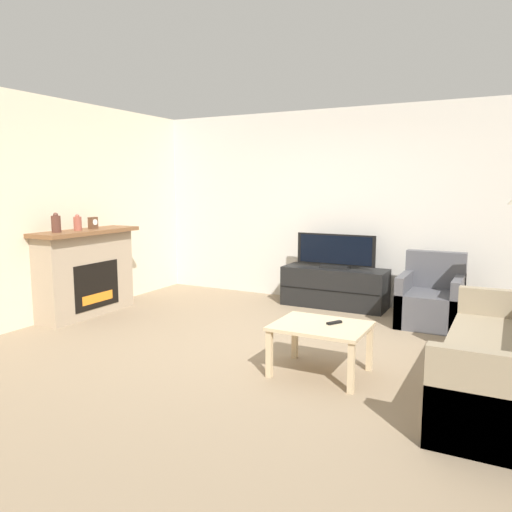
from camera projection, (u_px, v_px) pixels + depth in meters
The scene contains 12 objects.
ground_plane at pixel (271, 350), 5.04m from camera, with size 24.00×24.00×0.00m, color #89755B.
wall_back at pixel (345, 207), 6.95m from camera, with size 12.00×0.06×2.70m.
wall_left at pixel (59, 210), 6.19m from camera, with size 0.06×12.00×2.70m.
fireplace at pixel (86, 272), 6.35m from camera, with size 0.49×1.45×1.10m.
mantel_vase_left at pixel (56, 223), 5.87m from camera, with size 0.11×0.11×0.24m.
mantel_vase_centre_left at pixel (78, 223), 6.16m from camera, with size 0.10×0.10×0.20m.
mantel_clock at pixel (93, 223), 6.39m from camera, with size 0.08×0.11×0.15m.
tv_stand at pixel (335, 287), 6.82m from camera, with size 1.41×0.52×0.54m.
tv at pixel (335, 252), 6.75m from camera, with size 1.09×0.18×0.46m.
armchair at pixel (431, 301), 5.93m from camera, with size 0.70×0.76×0.85m.
coffee_table at pixel (321, 331), 4.35m from camera, with size 0.81×0.64×0.45m.
remote at pixel (334, 323), 4.36m from camera, with size 0.11×0.15×0.02m.
Camera 1 is at (2.11, -4.38, 1.65)m, focal length 35.00 mm.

